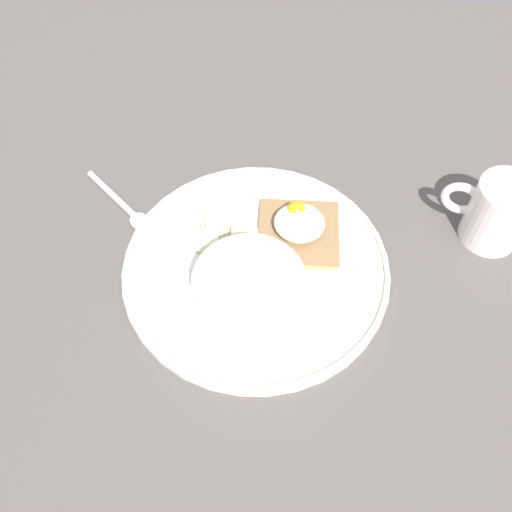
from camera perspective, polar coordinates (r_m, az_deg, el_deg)
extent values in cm
cube|color=#4C4745|center=(67.28, 0.00, -1.97)|extent=(120.00, 120.00, 2.00)
cylinder|color=silver|center=(66.03, 0.00, -1.25)|extent=(30.80, 30.80, 1.00)
torus|color=silver|center=(65.37, 0.00, -0.86)|extent=(30.60, 30.60, 0.60)
cylinder|color=white|center=(59.80, -0.74, -3.98)|extent=(11.46, 11.46, 6.27)
torus|color=white|center=(57.14, -0.78, -2.34)|extent=(11.66, 11.66, 0.60)
cylinder|color=#CBB08E|center=(59.98, -0.74, -4.08)|extent=(10.06, 10.06, 5.45)
ellipsoid|color=#CBB08E|center=(57.83, -0.77, -2.79)|extent=(9.56, 9.56, 1.20)
ellipsoid|color=tan|center=(59.01, -2.93, -0.68)|extent=(1.26, 1.47, 0.53)
ellipsoid|color=tan|center=(57.71, -3.07, -2.39)|extent=(1.81, 2.08, 0.75)
ellipsoid|color=#AD7E55|center=(58.02, -0.29, -1.86)|extent=(1.90, 1.64, 0.69)
ellipsoid|color=beige|center=(56.70, -2.58, -4.07)|extent=(1.78, 1.47, 0.66)
ellipsoid|color=tan|center=(57.05, 0.98, -3.43)|extent=(1.09, 1.57, 0.64)
cube|color=olive|center=(67.45, 4.28, 2.48)|extent=(10.04, 10.04, 0.30)
cube|color=tan|center=(67.83, 4.26, 2.23)|extent=(9.85, 9.85, 1.15)
ellipsoid|color=white|center=(66.22, 4.37, 3.31)|extent=(5.95, 5.57, 2.93)
sphere|color=orange|center=(66.36, 4.06, 4.51)|extent=(2.32, 2.32, 2.32)
cylinder|color=#F5EBC8|center=(67.22, -5.12, 1.59)|extent=(3.61, 3.73, 1.65)
cylinder|color=#BFB79C|center=(66.82, -5.15, 1.85)|extent=(0.65, 0.66, 0.24)
cylinder|color=beige|center=(68.56, -3.75, 3.30)|extent=(4.76, 4.74, 1.63)
cylinder|color=#BCAE8B|center=(68.03, -3.78, 3.66)|extent=(0.85, 0.85, 0.17)
cylinder|color=beige|center=(67.62, -1.18, 2.28)|extent=(4.59, 4.62, 1.54)
cylinder|color=tan|center=(67.22, -1.19, 2.54)|extent=(0.82, 0.82, 0.22)
cylinder|color=beige|center=(69.18, -6.69, 3.34)|extent=(4.19, 4.19, 1.27)
cylinder|color=#B8B384|center=(68.80, -6.73, 3.59)|extent=(0.75, 0.75, 0.17)
cylinder|color=beige|center=(70.55, -4.32, 5.15)|extent=(4.38, 4.44, 1.57)
cylinder|color=#BDB18D|center=(70.12, -4.35, 5.45)|extent=(0.78, 0.79, 0.20)
cylinder|color=white|center=(71.94, 23.11, 3.98)|extent=(7.03, 7.03, 8.46)
cylinder|color=#33241A|center=(69.70, 23.96, 5.64)|extent=(5.97, 5.97, 0.40)
torus|color=white|center=(71.25, 19.82, 5.44)|extent=(4.81, 2.36, 4.72)
cylinder|color=silver|center=(75.07, -13.93, 5.76)|extent=(9.16, 7.85, 0.80)
ellipsoid|color=silver|center=(71.65, -11.39, 3.34)|extent=(4.30, 4.15, 0.70)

